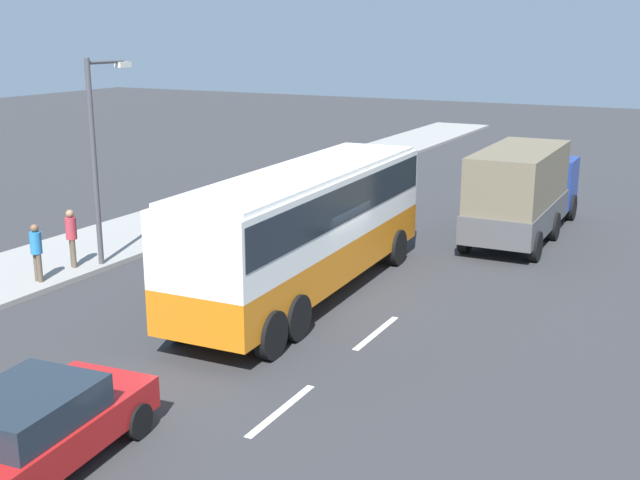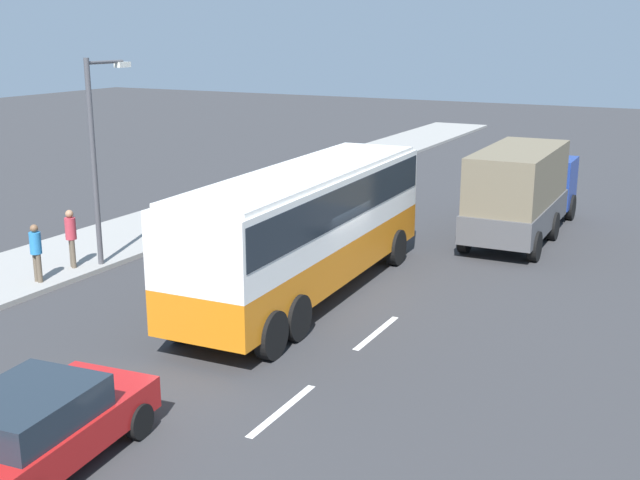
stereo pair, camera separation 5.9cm
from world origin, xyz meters
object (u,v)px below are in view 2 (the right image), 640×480
(coach_bus, at_px, (307,219))
(pedestrian_at_crossing, at_px, (71,234))
(pedestrian_near_curb, at_px, (36,249))
(car_red_compact, at_px, (39,426))
(cargo_truck, at_px, (522,189))
(street_lamp, at_px, (98,146))

(coach_bus, xyz_separation_m, pedestrian_at_crossing, (-1.30, 7.22, -0.98))
(pedestrian_near_curb, bearing_deg, car_red_compact, 57.69)
(pedestrian_near_curb, distance_m, pedestrian_at_crossing, 1.52)
(cargo_truck, bearing_deg, car_red_compact, 169.40)
(car_red_compact, relative_size, pedestrian_near_curb, 2.54)
(coach_bus, xyz_separation_m, pedestrian_near_curb, (-2.81, 7.06, -1.04))
(cargo_truck, bearing_deg, pedestrian_near_curb, 137.32)
(pedestrian_near_curb, bearing_deg, coach_bus, 122.87)
(car_red_compact, bearing_deg, pedestrian_near_curb, 40.99)
(pedestrian_at_crossing, bearing_deg, coach_bus, -46.75)
(cargo_truck, xyz_separation_m, car_red_compact, (-18.83, 3.26, -0.91))
(car_red_compact, distance_m, pedestrian_near_curb, 10.16)
(coach_bus, bearing_deg, cargo_truck, -23.76)
(street_lamp, bearing_deg, cargo_truck, -47.38)
(coach_bus, height_order, street_lamp, street_lamp)
(coach_bus, bearing_deg, street_lamp, 91.57)
(car_red_compact, xyz_separation_m, pedestrian_near_curb, (6.99, 7.37, 0.32))
(coach_bus, bearing_deg, car_red_compact, 179.60)
(cargo_truck, distance_m, street_lamp, 14.14)
(pedestrian_near_curb, relative_size, pedestrian_at_crossing, 0.95)
(pedestrian_near_curb, bearing_deg, cargo_truck, 149.27)
(car_red_compact, xyz_separation_m, pedestrian_at_crossing, (8.49, 7.53, 0.39))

